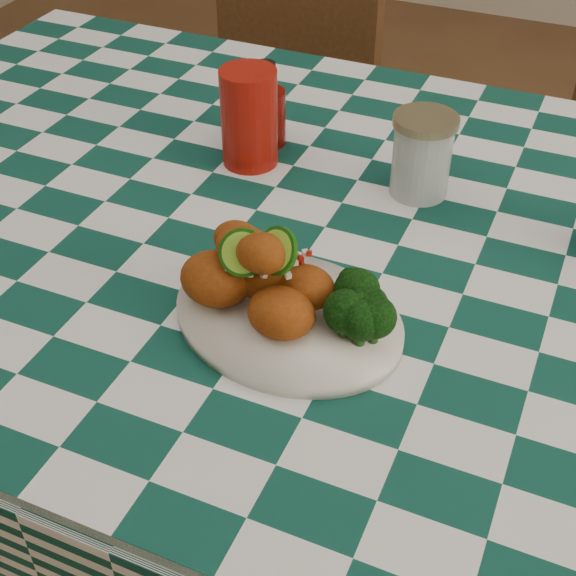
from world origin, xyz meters
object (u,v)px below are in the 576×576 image
at_px(ketchup_bottle, 266,104).
at_px(red_tumbler, 249,118).
at_px(plate, 288,319).
at_px(mason_jar, 422,156).
at_px(wooden_chair_left, 256,144).
at_px(dining_table, 318,421).
at_px(fried_chicken_pile, 266,272).

bearing_deg(ketchup_bottle, red_tumbler, -87.58).
relative_size(plate, mason_jar, 2.33).
relative_size(red_tumbler, wooden_chair_left, 0.16).
bearing_deg(mason_jar, red_tumbler, -175.93).
xyz_separation_m(plate, mason_jar, (0.06, 0.33, 0.05)).
bearing_deg(ketchup_bottle, dining_table, -46.54).
bearing_deg(red_tumbler, mason_jar, 4.07).
bearing_deg(dining_table, red_tumbler, 145.17).
distance_m(plate, wooden_chair_left, 1.05).
xyz_separation_m(dining_table, mason_jar, (0.09, 0.13, 0.45)).
bearing_deg(fried_chicken_pile, red_tumbler, 118.69).
xyz_separation_m(mason_jar, wooden_chair_left, (-0.52, 0.54, -0.38)).
distance_m(plate, fried_chicken_pile, 0.07).
bearing_deg(wooden_chair_left, dining_table, -50.71).
relative_size(fried_chicken_pile, red_tumbler, 1.10).
height_order(ketchup_bottle, wooden_chair_left, wooden_chair_left).
bearing_deg(wooden_chair_left, ketchup_bottle, -55.43).
relative_size(fried_chicken_pile, mason_jar, 1.35).
bearing_deg(red_tumbler, ketchup_bottle, 92.42).
relative_size(plate, fried_chicken_pile, 1.73).
height_order(dining_table, red_tumbler, red_tumbler).
bearing_deg(red_tumbler, plate, -57.77).
bearing_deg(fried_chicken_pile, ketchup_bottle, 114.88).
bearing_deg(wooden_chair_left, fried_chicken_pile, -56.69).
relative_size(red_tumbler, ketchup_bottle, 1.11).
relative_size(dining_table, wooden_chair_left, 1.78).
bearing_deg(plate, mason_jar, 80.33).
relative_size(dining_table, ketchup_bottle, 12.62).
distance_m(ketchup_bottle, wooden_chair_left, 0.68).
bearing_deg(mason_jar, ketchup_bottle, 170.25).
relative_size(ketchup_bottle, mason_jar, 1.11).
xyz_separation_m(red_tumbler, wooden_chair_left, (-0.27, 0.56, -0.39)).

